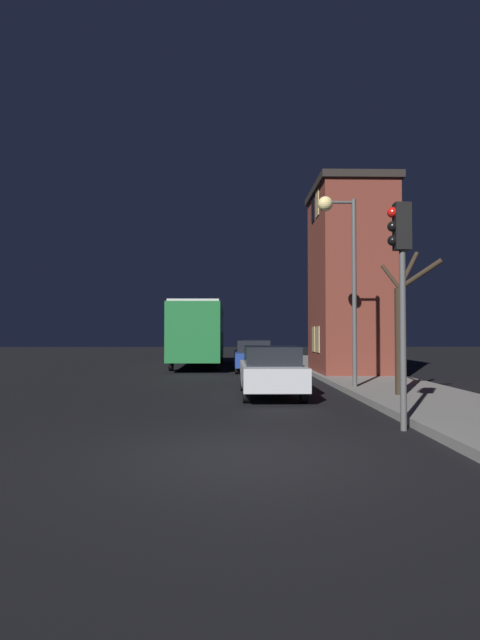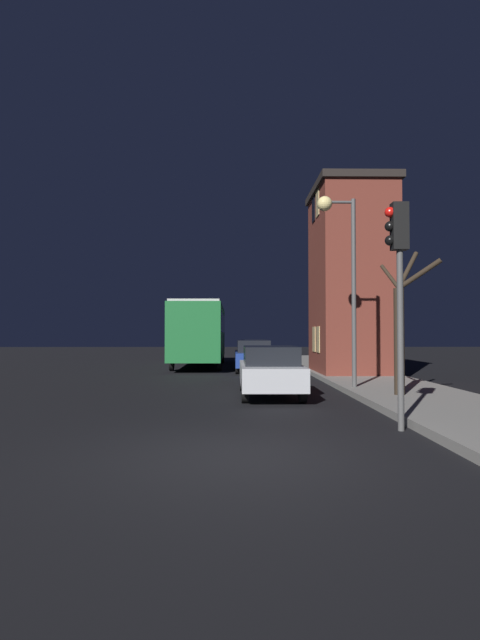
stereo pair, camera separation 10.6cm
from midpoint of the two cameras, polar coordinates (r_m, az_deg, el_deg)
ground_plane at (r=7.82m, az=-0.06°, el=-15.10°), size 120.00×120.00×0.00m
brick_building at (r=22.22m, az=12.69°, el=4.70°), size 3.27×4.63×8.08m
streetlamp at (r=16.05m, az=11.53°, el=8.02°), size 1.21×0.47×5.96m
traffic_light at (r=9.98m, az=17.92°, el=5.81°), size 0.43×0.24×4.32m
bare_tree at (r=14.25m, az=18.15°, el=-0.76°), size 1.29×1.48×4.01m
bus at (r=27.95m, az=-4.44°, el=-1.09°), size 2.54×10.69×3.43m
car_near_lane at (r=14.57m, az=3.66°, el=-5.73°), size 1.70×4.23×1.46m
car_mid_lane at (r=24.05m, az=1.63°, el=-4.05°), size 1.71×4.77×1.50m
car_far_lane at (r=31.30m, az=1.63°, el=-3.53°), size 1.75×4.52×1.44m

